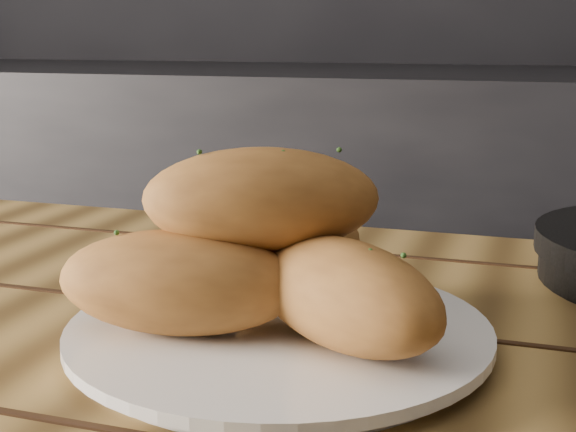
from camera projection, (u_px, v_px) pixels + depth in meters
The scene contains 3 objects.
counter at pixel (369, 306), 1.54m from camera, with size 2.80×0.60×0.90m, color black.
plate at pixel (279, 335), 0.56m from camera, with size 0.29×0.29×0.02m.
bread_rolls at pixel (269, 257), 0.54m from camera, with size 0.28×0.24×0.12m.
Camera 1 is at (0.31, 0.26, 0.96)m, focal length 50.00 mm.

